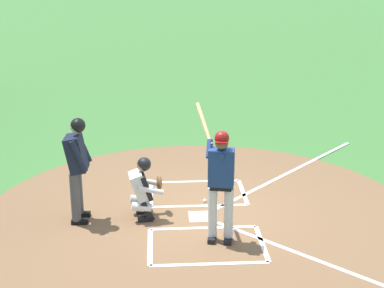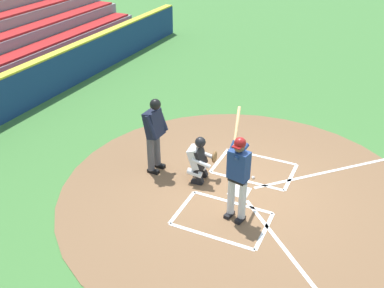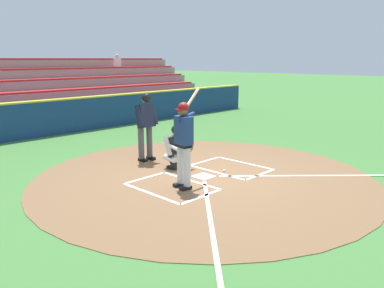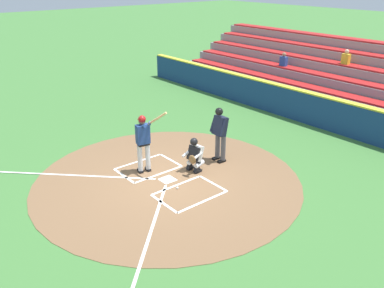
{
  "view_description": "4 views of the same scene",
  "coord_description": "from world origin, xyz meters",
  "px_view_note": "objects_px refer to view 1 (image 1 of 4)",
  "views": [
    {
      "loc": [
        9.24,
        -0.74,
        4.45
      ],
      "look_at": [
        -0.24,
        -0.15,
        1.3
      ],
      "focal_mm": 53.75,
      "sensor_mm": 36.0,
      "label": 1
    },
    {
      "loc": [
        7.74,
        2.45,
        5.77
      ],
      "look_at": [
        0.49,
        -0.94,
        1.25
      ],
      "focal_mm": 41.34,
      "sensor_mm": 36.0,
      "label": 2
    },
    {
      "loc": [
        6.46,
        5.85,
        2.75
      ],
      "look_at": [
        0.56,
        0.15,
        0.92
      ],
      "focal_mm": 35.72,
      "sensor_mm": 36.0,
      "label": 3
    },
    {
      "loc": [
        -8.85,
        6.33,
        5.81
      ],
      "look_at": [
        -0.05,
        -0.91,
        0.96
      ],
      "focal_mm": 37.93,
      "sensor_mm": 36.0,
      "label": 4
    }
  ],
  "objects_px": {
    "catcher": "(144,187)",
    "plate_umpire": "(77,163)",
    "baseball": "(205,201)",
    "batter": "(220,178)"
  },
  "relations": [
    {
      "from": "plate_umpire",
      "to": "baseball",
      "type": "height_order",
      "value": "plate_umpire"
    },
    {
      "from": "batter",
      "to": "baseball",
      "type": "xyz_separation_m",
      "value": [
        -1.52,
        -0.12,
        -1.06
      ]
    },
    {
      "from": "plate_umpire",
      "to": "baseball",
      "type": "distance_m",
      "value": 2.54
    },
    {
      "from": "catcher",
      "to": "plate_umpire",
      "type": "relative_size",
      "value": 0.61
    },
    {
      "from": "plate_umpire",
      "to": "catcher",
      "type": "bearing_deg",
      "value": 93.14
    },
    {
      "from": "baseball",
      "to": "plate_umpire",
      "type": "bearing_deg",
      "value": -74.28
    },
    {
      "from": "catcher",
      "to": "baseball",
      "type": "height_order",
      "value": "catcher"
    },
    {
      "from": "batter",
      "to": "baseball",
      "type": "height_order",
      "value": "batter"
    },
    {
      "from": "catcher",
      "to": "plate_umpire",
      "type": "distance_m",
      "value": 1.22
    },
    {
      "from": "baseball",
      "to": "catcher",
      "type": "bearing_deg",
      "value": -63.12
    }
  ]
}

